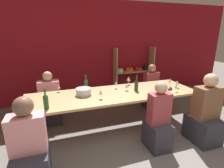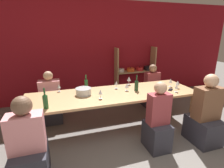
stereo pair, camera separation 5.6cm
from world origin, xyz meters
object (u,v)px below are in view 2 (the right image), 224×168
Objects in this scene: shelf_unit at (136,78)px; wine_glass_white_a at (116,83)px; person_near_a at (157,125)px; person_near_b at (29,152)px; person_far_b at (151,91)px; dining_table at (114,97)px; wine_glass_white_b at (129,79)px; wine_bottle_dark at (86,84)px; cell_phone at (171,90)px; mixing_bowl at (83,91)px; wine_glass_empty_b at (178,83)px; wine_glass_red_c at (127,86)px; wine_bottle_green at (45,101)px; person_far_a at (51,103)px; wine_bottle_amber at (136,85)px; wine_glass_red_b at (100,92)px; person_near_c at (205,118)px; wine_glass_red_a at (171,81)px; wine_glass_white_c at (177,87)px; wine_glass_empty_a at (59,86)px.

wine_glass_white_a is (-1.14, -1.45, 0.34)m from shelf_unit.
person_near_a is 1.90m from person_near_b.
dining_table is at bearing 31.72° from person_far_b.
person_far_b is at bearing 25.11° from wine_glass_white_b.
wine_bottle_dark is 0.25× the size of person_near_b.
wine_glass_white_b is 0.88m from cell_phone.
mixing_bowl is at bearing -138.66° from shelf_unit.
wine_glass_empty_b is 1.05m from wine_glass_red_c.
dining_table is 2.74× the size of person_near_a.
person_far_a is at bearing 89.02° from wine_bottle_green.
wine_bottle_dark reaches higher than wine_glass_red_c.
dining_table is at bearing -38.89° from wine_bottle_dark.
wine_bottle_dark is at bearing -142.13° from shelf_unit.
wine_bottle_amber is (1.02, -0.09, 0.05)m from mixing_bowl.
shelf_unit reaches higher than person_near_a.
shelf_unit is at bearing 43.69° from person_near_b.
wine_glass_white_b is 1.00m from wine_glass_red_b.
wine_glass_red_b is 1.05× the size of wine_glass_empty_b.
person_near_c reaches higher than wine_glass_empty_b.
person_near_a is at bearing -107.53° from shelf_unit.
wine_bottle_green is 1.44m from wine_glass_white_a.
wine_glass_white_b is (0.94, 0.06, 0.01)m from wine_bottle_dark.
wine_glass_empty_b is (1.19, -0.36, 0.00)m from wine_glass_white_a.
mixing_bowl is at bearing 34.10° from wine_bottle_green.
person_near_c is (1.82, -1.20, -0.44)m from wine_bottle_dark.
wine_glass_red_a is 1.18m from person_near_a.
person_far_a is (-1.16, 0.79, -0.31)m from dining_table.
wine_glass_white_b is at bearing 37.74° from wine_glass_red_b.
wine_glass_white_a is at bearing 163.05° from wine_glass_empty_b.
wine_bottle_dark reaches higher than dining_table.
shelf_unit is 9.34× the size of wine_glass_empty_b.
wine_glass_red_a is 0.34m from wine_glass_white_c.
wine_glass_empty_a reaches higher than cell_phone.
mixing_bowl is 1.87× the size of cell_phone.
wine_glass_empty_b is (1.88, -0.21, 0.04)m from mixing_bowl.
person_far_b reaches higher than cell_phone.
wine_glass_red_a is 1.11× the size of wine_glass_empty_b.
wine_glass_empty_a is (-0.97, 0.41, 0.17)m from dining_table.
shelf_unit is 10.07× the size of wine_glass_red_c.
person_near_b is (-0.22, -0.52, -0.47)m from wine_bottle_green.
wine_glass_red_b is at bearing -42.33° from wine_glass_empty_a.
wine_glass_white_a is 0.13× the size of person_near_c.
shelf_unit is at bearing 53.17° from dining_table.
dining_table is at bearing -178.77° from wine_glass_red_a.
wine_bottle_dark is at bearing 13.97° from person_far_b.
wine_glass_white_a is 1.01× the size of wine_glass_empty_b.
wine_bottle_amber is (-0.81, -1.69, 0.35)m from shelf_unit.
person_far_a is (0.02, 1.12, -0.50)m from wine_bottle_green.
wine_glass_empty_a is at bearing 170.12° from wine_glass_red_a.
person_near_a is at bearing -14.09° from wine_bottle_green.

